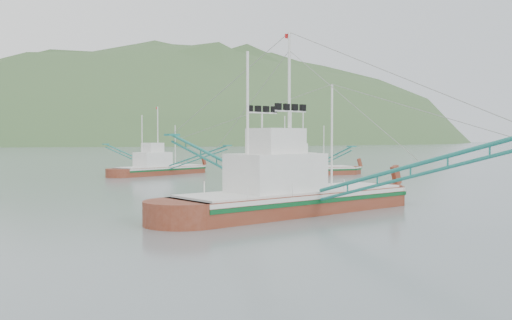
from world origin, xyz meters
TOP-DOWN VIEW (x-y plane):
  - ground at (0.00, 0.00)m, footprint 1200.00×1200.00m
  - main_boat at (-0.09, 1.88)m, footprint 16.87×30.03m
  - bg_boat_far at (9.42, 41.02)m, footprint 13.28×22.76m
  - bg_boat_right at (24.13, 29.52)m, footprint 13.08×22.48m
  - headland_right at (240.00, 430.00)m, footprint 684.00×432.00m

SIDE VIEW (x-z plane):
  - ground at x=0.00m, z-range 0.00..0.00m
  - headland_right at x=240.00m, z-range -153.00..153.00m
  - bg_boat_right at x=24.13m, z-range -2.93..6.34m
  - main_boat at x=-0.09m, z-range -4.34..7.83m
  - bg_boat_far at x=9.42m, z-range -2.95..6.46m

